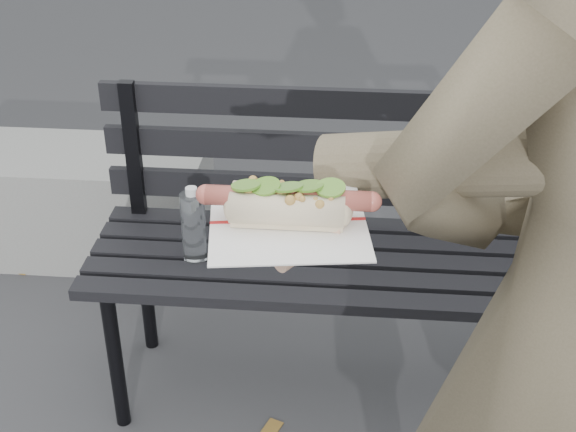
# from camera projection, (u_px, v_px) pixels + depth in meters

# --- Properties ---
(park_bench) EXTENTS (1.50, 0.44, 0.88)m
(park_bench) POSITION_uv_depth(u_px,v_px,m) (366.00, 230.00, 2.16)
(park_bench) COLOR black
(park_bench) RESTS_ON ground
(concrete_block) EXTENTS (1.20, 0.40, 0.40)m
(concrete_block) POSITION_uv_depth(u_px,v_px,m) (45.00, 200.00, 2.97)
(concrete_block) COLOR slate
(concrete_block) RESTS_ON ground
(held_hotdog) EXTENTS (0.64, 0.30, 0.20)m
(held_hotdog) POSITION_uv_depth(u_px,v_px,m) (456.00, 176.00, 0.99)
(held_hotdog) COLOR brown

